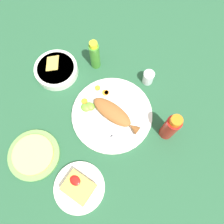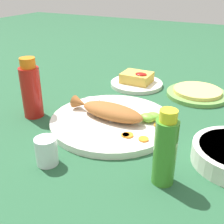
% 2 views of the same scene
% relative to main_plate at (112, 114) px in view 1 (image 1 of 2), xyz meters
% --- Properties ---
extents(ground_plane, '(4.00, 4.00, 0.00)m').
position_rel_main_plate_xyz_m(ground_plane, '(0.00, 0.00, -0.01)').
color(ground_plane, '#235133').
extents(main_plate, '(0.34, 0.34, 0.02)m').
position_rel_main_plate_xyz_m(main_plate, '(0.00, 0.00, 0.00)').
color(main_plate, silver).
rests_on(main_plate, ground_plane).
extents(fried_fish, '(0.23, 0.09, 0.04)m').
position_rel_main_plate_xyz_m(fried_fish, '(-0.01, 0.00, 0.03)').
color(fried_fish, '#935628').
rests_on(fried_fish, main_plate).
extents(fork_near, '(0.15, 0.13, 0.00)m').
position_rel_main_plate_xyz_m(fork_near, '(-0.07, 0.05, 0.01)').
color(fork_near, silver).
rests_on(fork_near, main_plate).
extents(fork_far, '(0.18, 0.07, 0.00)m').
position_rel_main_plate_xyz_m(fork_far, '(-0.04, 0.08, 0.01)').
color(fork_far, silver).
rests_on(fork_far, main_plate).
extents(carrot_slice_near, '(0.03, 0.03, 0.00)m').
position_rel_main_plate_xyz_m(carrot_slice_near, '(0.08, -0.06, 0.01)').
color(carrot_slice_near, orange).
rests_on(carrot_slice_near, main_plate).
extents(carrot_slice_mid, '(0.02, 0.02, 0.00)m').
position_rel_main_plate_xyz_m(carrot_slice_mid, '(0.07, -0.07, 0.01)').
color(carrot_slice_mid, orange).
rests_on(carrot_slice_mid, main_plate).
extents(carrot_slice_far, '(0.02, 0.02, 0.00)m').
position_rel_main_plate_xyz_m(carrot_slice_far, '(0.12, -0.06, 0.01)').
color(carrot_slice_far, orange).
rests_on(carrot_slice_far, main_plate).
extents(carrot_slice_extra, '(0.03, 0.03, 0.00)m').
position_rel_main_plate_xyz_m(carrot_slice_extra, '(0.13, 0.02, 0.01)').
color(carrot_slice_extra, orange).
rests_on(carrot_slice_extra, main_plate).
extents(lime_wedge_main, '(0.04, 0.04, 0.02)m').
position_rel_main_plate_xyz_m(lime_wedge_main, '(0.09, 0.03, 0.02)').
color(lime_wedge_main, '#6BB233').
rests_on(lime_wedge_main, main_plate).
extents(lime_wedge_side, '(0.04, 0.04, 0.02)m').
position_rel_main_plate_xyz_m(lime_wedge_side, '(0.11, 0.04, 0.02)').
color(lime_wedge_side, '#6BB233').
rests_on(lime_wedge_side, main_plate).
extents(hot_sauce_bottle_red, '(0.06, 0.06, 0.18)m').
position_rel_main_plate_xyz_m(hot_sauce_bottle_red, '(-0.23, -0.06, 0.07)').
color(hot_sauce_bottle_red, '#B21914').
rests_on(hot_sauce_bottle_red, ground_plane).
extents(hot_sauce_bottle_green, '(0.04, 0.04, 0.16)m').
position_rel_main_plate_xyz_m(hot_sauce_bottle_green, '(0.20, -0.17, 0.07)').
color(hot_sauce_bottle_green, '#3D8428').
rests_on(hot_sauce_bottle_green, ground_plane).
extents(salt_cup, '(0.05, 0.05, 0.06)m').
position_rel_main_plate_xyz_m(salt_cup, '(-0.04, -0.23, 0.02)').
color(salt_cup, silver).
rests_on(salt_cup, ground_plane).
extents(side_plate_fries, '(0.19, 0.19, 0.01)m').
position_rel_main_plate_xyz_m(side_plate_fries, '(-0.06, 0.31, -0.00)').
color(side_plate_fries, silver).
rests_on(side_plate_fries, ground_plane).
extents(fries_pile, '(0.11, 0.09, 0.04)m').
position_rel_main_plate_xyz_m(fries_pile, '(-0.06, 0.31, 0.02)').
color(fries_pile, gold).
rests_on(fries_pile, side_plate_fries).
extents(guacamole_bowl, '(0.19, 0.19, 0.06)m').
position_rel_main_plate_xyz_m(guacamole_bowl, '(0.33, -0.04, 0.01)').
color(guacamole_bowl, white).
rests_on(guacamole_bowl, ground_plane).
extents(tortilla_plate, '(0.21, 0.21, 0.01)m').
position_rel_main_plate_xyz_m(tortilla_plate, '(0.17, 0.32, -0.00)').
color(tortilla_plate, '#6B9E4C').
rests_on(tortilla_plate, ground_plane).
extents(tortilla_stack, '(0.16, 0.16, 0.01)m').
position_rel_main_plate_xyz_m(tortilla_stack, '(0.17, 0.32, 0.01)').
color(tortilla_stack, '#E0C666').
rests_on(tortilla_stack, tortilla_plate).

